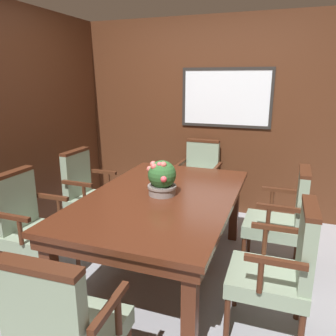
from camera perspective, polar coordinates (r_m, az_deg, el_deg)
The scene contains 10 objects.
ground_plane at distance 3.03m, azimuth -3.12°, elevation -19.14°, with size 14.00×14.00×0.00m, color #93969E.
wall_back at distance 4.29m, azimuth 6.37°, elevation 8.72°, with size 7.20×0.08×2.45m.
dining_table at distance 2.85m, azimuth -1.02°, elevation -6.38°, with size 1.22×1.95×0.75m.
chair_head_far at distance 4.15m, azimuth 5.51°, elevation -1.54°, with size 0.51×0.53×0.97m.
chair_left_near at distance 3.07m, azimuth -22.79°, elevation -8.91°, with size 0.52×0.51×0.97m.
chair_left_far at distance 3.71m, azimuth -13.73°, elevation -3.97°, with size 0.53×0.52×0.97m.
chair_right_far at distance 3.15m, azimuth 19.46°, elevation -7.97°, with size 0.53×0.51×0.97m.
chair_right_near at distance 2.37m, azimuth 19.06°, elevation -16.02°, with size 0.52×0.51×0.97m.
chair_head_near at distance 1.87m, azimuth -17.55°, elevation -25.41°, with size 0.52×0.54×0.97m.
potted_plant at distance 2.77m, azimuth -1.09°, elevation -1.81°, with size 0.25×0.25×0.31m.
Camera 1 is at (0.99, -2.30, 1.71)m, focal length 35.00 mm.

